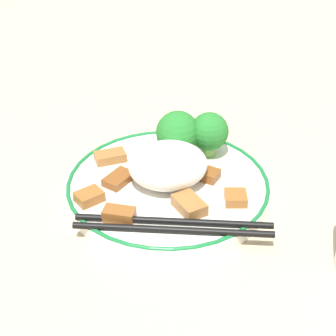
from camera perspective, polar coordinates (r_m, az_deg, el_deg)
name	(u,v)px	position (r m, az deg, el deg)	size (l,w,h in m)	color
ground_plane	(168,193)	(0.65, 0.00, -2.52)	(3.00, 3.00, 0.00)	#C6B28E
plate	(168,186)	(0.65, 0.00, -1.87)	(0.24, 0.24, 0.02)	white
rice_mound	(166,166)	(0.63, -0.19, 0.18)	(0.09, 0.08, 0.05)	white
broccoli_back_left	(209,132)	(0.68, 4.22, 3.65)	(0.05, 0.05, 0.06)	#7FB756
broccoli_back_center	(178,133)	(0.68, 1.01, 3.56)	(0.05, 0.05, 0.06)	#7FB756
meat_near_front	(204,174)	(0.65, 3.72, -0.62)	(0.04, 0.04, 0.01)	brown
meat_near_left	(119,179)	(0.65, -5.04, -1.11)	(0.04, 0.04, 0.01)	brown
meat_near_right	(236,198)	(0.62, 6.89, -3.02)	(0.03, 0.03, 0.01)	#995B28
meat_near_back	(110,157)	(0.68, -5.90, 1.15)	(0.04, 0.02, 0.01)	#9E6633
meat_on_rice_edge	(189,205)	(0.60, 2.18, -3.77)	(0.03, 0.04, 0.01)	#9E6633
meat_mid_left	(119,214)	(0.59, -5.00, -4.72)	(0.04, 0.03, 0.01)	brown
meat_mid_right	(89,197)	(0.62, -8.01, -2.90)	(0.03, 0.03, 0.01)	#995B28
chopsticks	(173,226)	(0.58, 0.54, -5.86)	(0.20, 0.08, 0.01)	black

